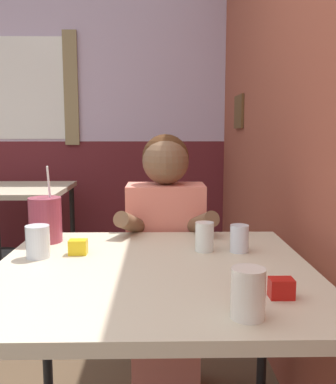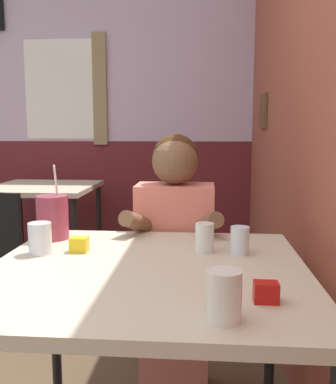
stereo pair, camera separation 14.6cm
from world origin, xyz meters
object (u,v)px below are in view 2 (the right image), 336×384
object	(u,v)px
chair_near_window	(4,247)
cocktail_pitcher	(53,217)
main_table	(147,288)
person_seated	(175,260)
background_table	(43,197)

from	to	relation	value
chair_near_window	cocktail_pitcher	size ratio (longest dim) A/B	2.93
main_table	person_seated	bearing A→B (deg)	85.41
main_table	background_table	xyz separation A→B (m)	(-1.05, 1.90, -0.02)
background_table	chair_near_window	bearing A→B (deg)	-88.72
chair_near_window	person_seated	size ratio (longest dim) A/B	0.71
person_seated	cocktail_pitcher	xyz separation A→B (m)	(-0.45, -0.27, 0.24)
background_table	chair_near_window	distance (m)	0.74
chair_near_window	person_seated	xyz separation A→B (m)	(1.08, -0.60, 0.13)
person_seated	background_table	bearing A→B (deg)	130.07
main_table	background_table	bearing A→B (deg)	119.01
main_table	chair_near_window	world-z (taller)	chair_near_window
background_table	person_seated	world-z (taller)	person_seated
person_seated	cocktail_pitcher	distance (m)	0.58
main_table	chair_near_window	bearing A→B (deg)	131.02
background_table	cocktail_pitcher	size ratio (longest dim) A/B	2.72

